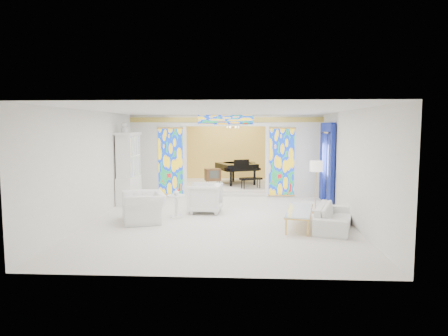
# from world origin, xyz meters

# --- Properties ---
(floor) EXTENTS (12.00, 12.00, 0.00)m
(floor) POSITION_xyz_m (0.00, 0.00, 0.00)
(floor) COLOR silver
(floor) RESTS_ON ground
(ceiling) EXTENTS (7.00, 12.00, 0.02)m
(ceiling) POSITION_xyz_m (0.00, 0.00, 3.00)
(ceiling) COLOR silver
(ceiling) RESTS_ON wall_back
(wall_back) EXTENTS (7.00, 0.02, 3.00)m
(wall_back) POSITION_xyz_m (0.00, 6.00, 1.50)
(wall_back) COLOR silver
(wall_back) RESTS_ON floor
(wall_front) EXTENTS (7.00, 0.02, 3.00)m
(wall_front) POSITION_xyz_m (0.00, -6.00, 1.50)
(wall_front) COLOR silver
(wall_front) RESTS_ON floor
(wall_left) EXTENTS (0.02, 12.00, 3.00)m
(wall_left) POSITION_xyz_m (-3.50, 0.00, 1.50)
(wall_left) COLOR silver
(wall_left) RESTS_ON floor
(wall_right) EXTENTS (0.02, 12.00, 3.00)m
(wall_right) POSITION_xyz_m (3.50, 0.00, 1.50)
(wall_right) COLOR silver
(wall_right) RESTS_ON floor
(partition_wall) EXTENTS (7.00, 0.22, 3.00)m
(partition_wall) POSITION_xyz_m (0.00, 2.00, 1.65)
(partition_wall) COLOR silver
(partition_wall) RESTS_ON floor
(stained_glass_left) EXTENTS (0.90, 0.04, 2.40)m
(stained_glass_left) POSITION_xyz_m (-2.03, 1.89, 1.30)
(stained_glass_left) COLOR gold
(stained_glass_left) RESTS_ON partition_wall
(stained_glass_right) EXTENTS (0.90, 0.04, 2.40)m
(stained_glass_right) POSITION_xyz_m (2.03, 1.89, 1.30)
(stained_glass_right) COLOR gold
(stained_glass_right) RESTS_ON partition_wall
(stained_glass_transom) EXTENTS (2.00, 0.04, 0.34)m
(stained_glass_transom) POSITION_xyz_m (0.00, 1.89, 2.82)
(stained_glass_transom) COLOR gold
(stained_glass_transom) RESTS_ON partition_wall
(alcove_platform) EXTENTS (6.80, 3.80, 0.18)m
(alcove_platform) POSITION_xyz_m (0.00, 4.10, 0.09)
(alcove_platform) COLOR silver
(alcove_platform) RESTS_ON floor
(gold_curtain_back) EXTENTS (6.70, 0.10, 2.90)m
(gold_curtain_back) POSITION_xyz_m (0.00, 5.88, 1.50)
(gold_curtain_back) COLOR gold
(gold_curtain_back) RESTS_ON wall_back
(chandelier) EXTENTS (0.48, 0.48, 0.30)m
(chandelier) POSITION_xyz_m (0.20, 4.00, 2.55)
(chandelier) COLOR gold
(chandelier) RESTS_ON ceiling
(blue_drapes) EXTENTS (0.14, 1.85, 2.65)m
(blue_drapes) POSITION_xyz_m (3.40, 0.70, 1.58)
(blue_drapes) COLOR navy
(blue_drapes) RESTS_ON wall_right
(china_cabinet) EXTENTS (0.56, 1.46, 2.72)m
(china_cabinet) POSITION_xyz_m (-3.22, 0.60, 1.17)
(china_cabinet) COLOR white
(china_cabinet) RESTS_ON floor
(armchair_left) EXTENTS (1.43, 1.52, 0.79)m
(armchair_left) POSITION_xyz_m (-2.04, -2.08, 0.40)
(armchair_left) COLOR white
(armchair_left) RESTS_ON floor
(armchair_right) EXTENTS (1.03, 1.01, 0.88)m
(armchair_right) POSITION_xyz_m (-0.50, -0.81, 0.44)
(armchair_right) COLOR white
(armchair_right) RESTS_ON floor
(sofa) EXTENTS (1.38, 2.19, 0.60)m
(sofa) POSITION_xyz_m (2.95, -2.54, 0.30)
(sofa) COLOR silver
(sofa) RESTS_ON floor
(side_table) EXTENTS (0.55, 0.55, 0.64)m
(side_table) POSITION_xyz_m (-1.25, -1.52, 0.42)
(side_table) COLOR white
(side_table) RESTS_ON floor
(vase) EXTENTS (0.20, 0.20, 0.18)m
(vase) POSITION_xyz_m (-1.25, -1.52, 0.73)
(vase) COLOR white
(vase) RESTS_ON side_table
(coffee_table) EXTENTS (0.99, 2.06, 0.44)m
(coffee_table) POSITION_xyz_m (2.11, -2.38, 0.40)
(coffee_table) COLOR white
(coffee_table) RESTS_ON floor
(floor_lamp) EXTENTS (0.47, 0.47, 1.56)m
(floor_lamp) POSITION_xyz_m (2.80, -0.72, 1.33)
(floor_lamp) COLOR gold
(floor_lamp) RESTS_ON floor
(grand_piano) EXTENTS (1.99, 2.97, 1.06)m
(grand_piano) POSITION_xyz_m (0.43, 4.26, 0.89)
(grand_piano) COLOR black
(grand_piano) RESTS_ON alcove_platform
(tv_console) EXTENTS (0.70, 0.59, 0.70)m
(tv_console) POSITION_xyz_m (-0.60, 3.45, 0.63)
(tv_console) COLOR brown
(tv_console) RESTS_ON alcove_platform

